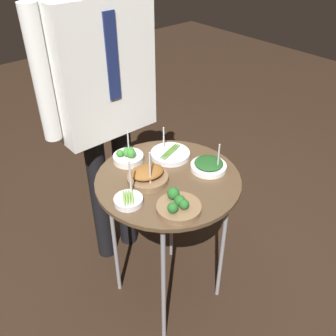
% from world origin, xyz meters
% --- Properties ---
extents(ground_plane, '(8.00, 8.00, 0.00)m').
position_xyz_m(ground_plane, '(0.00, 0.00, 0.00)').
color(ground_plane, black).
extents(serving_cart, '(0.61, 0.61, 0.75)m').
position_xyz_m(serving_cart, '(0.00, 0.00, 0.68)').
color(serving_cart, brown).
rests_on(serving_cart, ground_plane).
extents(bowl_roast_front_center, '(0.17, 0.17, 0.17)m').
position_xyz_m(bowl_roast_front_center, '(-0.08, 0.04, 0.78)').
color(bowl_roast_front_center, brown).
rests_on(bowl_roast_front_center, serving_cart).
extents(bowl_spinach_back_left, '(0.15, 0.15, 0.14)m').
position_xyz_m(bowl_spinach_back_left, '(0.17, -0.07, 0.77)').
color(bowl_spinach_back_left, white).
rests_on(bowl_spinach_back_left, serving_cart).
extents(bowl_broccoli_mid_left, '(0.17, 0.17, 0.07)m').
position_xyz_m(bowl_broccoli_mid_left, '(-0.10, -0.18, 0.77)').
color(bowl_broccoli_mid_left, brown).
rests_on(bowl_broccoli_mid_left, serving_cart).
extents(bowl_asparagus_back_right, '(0.18, 0.18, 0.13)m').
position_xyz_m(bowl_asparagus_back_right, '(0.11, 0.12, 0.76)').
color(bowl_asparagus_back_right, silver).
rests_on(bowl_asparagus_back_right, serving_cart).
extents(bowl_broccoli_mid_right, '(0.13, 0.13, 0.13)m').
position_xyz_m(bowl_broccoli_mid_right, '(-0.05, 0.21, 0.77)').
color(bowl_broccoli_mid_right, silver).
rests_on(bowl_broccoli_mid_right, serving_cart).
extents(bowl_asparagus_near_rim, '(0.11, 0.11, 0.17)m').
position_xyz_m(bowl_asparagus_near_rim, '(-0.22, -0.02, 0.76)').
color(bowl_asparagus_near_rim, silver).
rests_on(bowl_asparagus_near_rim, serving_cart).
extents(waiter_figure, '(0.60, 0.22, 1.62)m').
position_xyz_m(waiter_figure, '(-0.01, 0.44, 1.02)').
color(waiter_figure, black).
rests_on(waiter_figure, ground_plane).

